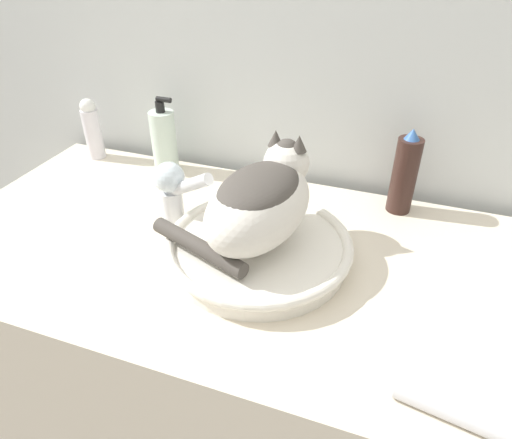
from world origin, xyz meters
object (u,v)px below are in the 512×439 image
cream_tube (461,414)px  deodorant_stick (92,129)px  hairspray_can_black (405,174)px  soap_pump_bottle (164,140)px  faucet (173,189)px  cat (261,200)px

cream_tube → deodorant_stick: bearing=151.3°
hairspray_can_black → cream_tube: hairspray_can_black is taller
soap_pump_bottle → hairspray_can_black: bearing=0.0°
faucet → cat: bearing=2.5°
soap_pump_bottle → cream_tube: (0.68, -0.49, -0.06)m
cat → hairspray_can_black: 0.34m
cat → soap_pump_bottle: (-0.34, 0.25, -0.05)m
cat → deodorant_stick: bearing=75.4°
faucet → hairspray_can_black: (0.42, 0.22, 0.00)m
faucet → deodorant_stick: (-0.35, 0.22, -0.01)m
faucet → hairspray_can_black: bearing=40.7°
cat → faucet: (-0.19, 0.04, -0.04)m
hairspray_can_black → faucet: bearing=-152.9°
hairspray_can_black → deodorant_stick: 0.77m
cat → soap_pump_bottle: 0.42m
cat → deodorant_stick: cat is taller
faucet → cream_tube: faucet is taller
deodorant_stick → cream_tube: size_ratio=0.97×
hairspray_can_black → deodorant_stick: (-0.77, 0.00, -0.01)m
hairspray_can_black → soap_pump_bottle: size_ratio=1.00×
faucet → deodorant_stick: 0.41m
deodorant_stick → faucet: bearing=-31.7°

